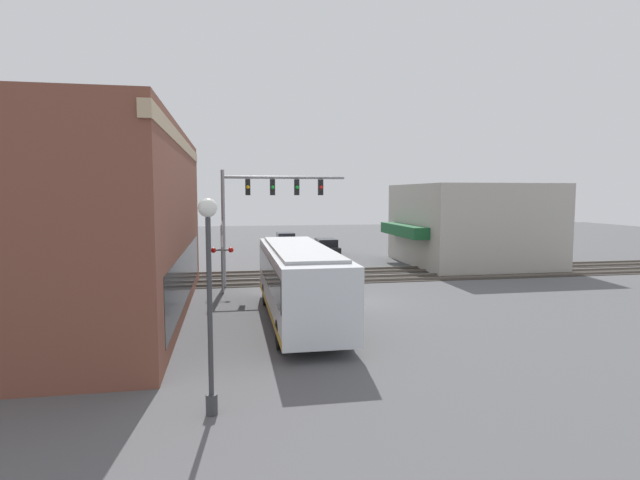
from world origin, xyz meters
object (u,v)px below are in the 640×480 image
Objects in this scene: city_bus at (299,280)px; parked_car_black at (326,247)px; parked_car_silver at (307,258)px; streetlamp at (209,288)px; parked_car_white at (285,240)px; pedestrian_near_bus at (342,288)px; crossing_signal at (222,250)px.

parked_car_black is (22.16, -5.40, -1.06)m from city_bus.
city_bus is 15.13m from parked_car_silver.
streetlamp is (-8.35, 3.26, 1.34)m from city_bus.
city_bus is 2.44× the size of parked_car_black.
parked_car_white is (28.67, -2.60, -1.03)m from city_bus.
city_bus is 5.92× the size of pedestrian_near_bus.
parked_car_silver is at bearing 158.99° from parked_car_black.
city_bus reaches higher than parked_car_silver.
parked_car_white reaches higher than parked_car_silver.
streetlamp is at bearing 171.01° from parked_car_white.
crossing_signal is at bearing 49.46° from pedestrian_near_bus.
streetlamp reaches higher than city_bus.
crossing_signal is 17.98m from parked_car_black.
streetlamp reaches higher than parked_car_white.
pedestrian_near_bus is at bearing -130.54° from crossing_signal.
parked_car_black is at bearing -28.64° from crossing_signal.
parked_car_black is 1.00× the size of parked_car_white.
city_bus is 2.26× the size of parked_car_silver.
city_bus is 7.21m from crossing_signal.
parked_car_silver is (23.23, -5.86, -2.40)m from streetlamp.
streetlamp is 1.16× the size of parked_car_black.
parked_car_black is at bearing -21.01° from parked_car_silver.
parked_car_silver is at bearing -34.47° from crossing_signal.
pedestrian_near_bus reaches higher than parked_car_silver.
crossing_signal is at bearing -0.31° from streetlamp.
city_bus is at bearing -21.32° from streetlamp.
streetlamp reaches higher than parked_car_black.
parked_car_black is (15.71, -8.58, -1.64)m from crossing_signal.
parked_car_black reaches higher than parked_car_silver.
city_bus is 2.98m from pedestrian_near_bus.
pedestrian_near_bus is at bearing 171.12° from parked_car_black.
crossing_signal is 0.74× the size of streetlamp.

